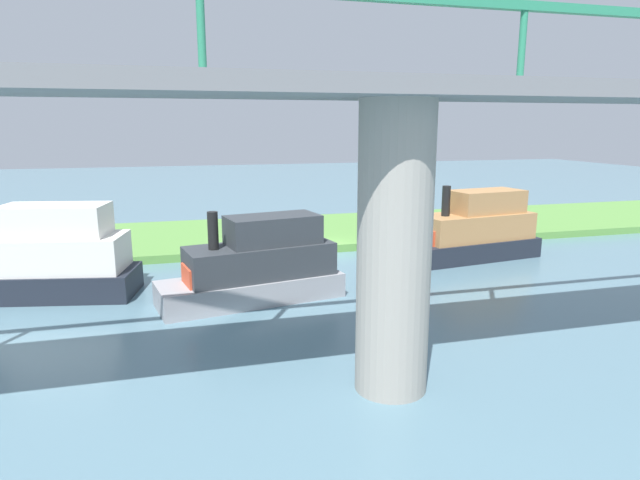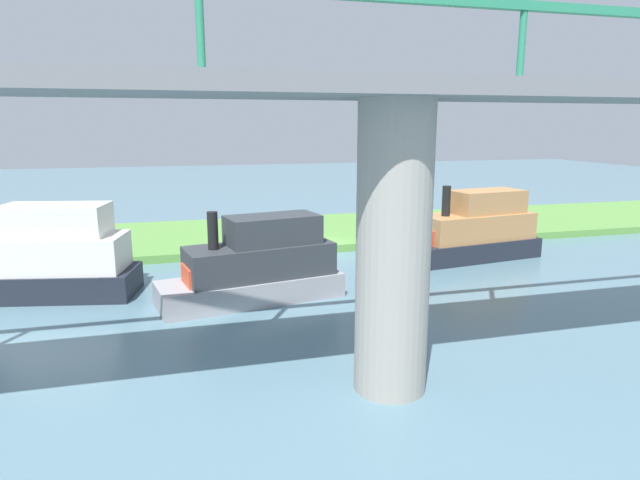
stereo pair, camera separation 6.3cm
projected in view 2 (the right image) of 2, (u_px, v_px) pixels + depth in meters
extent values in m
plane|color=slate|center=(325.00, 253.00, 34.91)|extent=(160.00, 160.00, 0.00)
cube|color=#5B9342|center=(303.00, 232.00, 40.52)|extent=(80.00, 12.00, 0.50)
cylinder|color=#9E998E|center=(393.00, 251.00, 16.18)|extent=(2.24, 2.24, 8.87)
cube|color=slate|center=(398.00, 89.00, 15.20)|extent=(73.75, 4.00, 0.50)
cylinder|color=#2D8C66|center=(521.00, 47.00, 18.11)|extent=(0.24, 0.24, 2.60)
cylinder|color=#2D8C66|center=(200.00, 34.00, 15.42)|extent=(0.24, 0.24, 2.60)
cylinder|color=#2D334C|center=(278.00, 236.00, 36.47)|extent=(0.29, 0.29, 0.55)
cylinder|color=gold|center=(278.00, 228.00, 36.35)|extent=(0.50, 0.50, 0.60)
sphere|color=tan|center=(278.00, 221.00, 36.26)|extent=(0.24, 0.24, 0.24)
cylinder|color=brown|center=(436.00, 231.00, 37.15)|extent=(0.20, 0.20, 0.95)
cube|color=#1E232D|center=(468.00, 249.00, 33.39)|extent=(9.33, 4.24, 1.20)
cube|color=#B27F4C|center=(476.00, 226.00, 33.29)|extent=(7.51, 3.69, 1.60)
cube|color=#B27F4C|center=(486.00, 202.00, 33.25)|extent=(4.77, 2.89, 1.40)
cylinder|color=black|center=(446.00, 201.00, 32.05)|extent=(0.50, 0.50, 1.80)
cube|color=#D84C2D|center=(436.00, 236.00, 32.25)|extent=(1.84, 2.01, 0.90)
cube|color=gold|center=(253.00, 260.00, 31.89)|extent=(4.46, 2.74, 0.65)
cube|color=silver|center=(243.00, 248.00, 31.77)|extent=(1.81, 1.61, 0.75)
cube|color=#99999E|center=(251.00, 289.00, 25.42)|extent=(8.92, 4.41, 1.14)
cube|color=#33383D|center=(260.00, 260.00, 25.35)|extent=(7.19, 3.80, 1.52)
cube|color=#33383D|center=(273.00, 229.00, 25.34)|extent=(4.60, 2.93, 1.33)
cylinder|color=black|center=(213.00, 231.00, 24.08)|extent=(0.47, 0.47, 1.71)
cube|color=#D84C2D|center=(202.00, 274.00, 24.24)|extent=(1.81, 1.96, 0.85)
cube|color=#1E232D|center=(34.00, 283.00, 26.08)|extent=(9.99, 5.00, 1.27)
cube|color=white|center=(42.00, 253.00, 25.80)|extent=(8.06, 4.31, 1.70)
cube|color=white|center=(55.00, 220.00, 25.51)|extent=(5.16, 3.31, 1.49)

